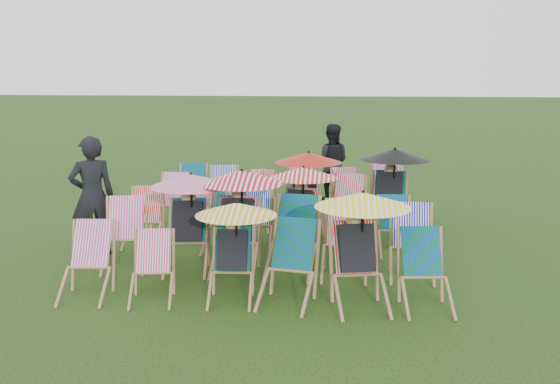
# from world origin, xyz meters

# --- Properties ---
(ground) EXTENTS (100.00, 100.00, 0.00)m
(ground) POSITION_xyz_m (0.00, 0.00, 0.00)
(ground) COLOR black
(ground) RESTS_ON ground
(deckchair_0) EXTENTS (0.65, 0.87, 0.90)m
(deckchair_0) POSITION_xyz_m (-2.12, -2.22, 0.45)
(deckchair_0) COLOR #9A7248
(deckchair_0) RESTS_ON ground
(deckchair_1) EXTENTS (0.64, 0.82, 0.82)m
(deckchair_1) POSITION_xyz_m (-1.28, -2.25, 0.41)
(deckchair_1) COLOR #9A7248
(deckchair_1) RESTS_ON ground
(deckchair_2) EXTENTS (1.01, 1.07, 1.20)m
(deckchair_2) POSITION_xyz_m (-0.29, -2.12, 0.64)
(deckchair_2) COLOR #9A7248
(deckchair_2) RESTS_ON ground
(deckchair_3) EXTENTS (0.80, 1.00, 0.97)m
(deckchair_3) POSITION_xyz_m (0.41, -2.19, 0.48)
(deckchair_3) COLOR #9A7248
(deckchair_3) RESTS_ON ground
(deckchair_4) EXTENTS (1.16, 1.26, 1.37)m
(deckchair_4) POSITION_xyz_m (1.26, -2.20, 0.73)
(deckchair_4) COLOR #9A7248
(deckchair_4) RESTS_ON ground
(deckchair_5) EXTENTS (0.68, 0.89, 0.90)m
(deckchair_5) POSITION_xyz_m (2.04, -2.22, 0.45)
(deckchair_5) COLOR #9A7248
(deckchair_5) RESTS_ON ground
(deckchair_6) EXTENTS (0.80, 0.99, 0.97)m
(deckchair_6) POSITION_xyz_m (-2.04, -1.04, 0.48)
(deckchair_6) COLOR #9A7248
(deckchair_6) RESTS_ON ground
(deckchair_7) EXTENTS (1.14, 1.22, 1.36)m
(deckchair_7) POSITION_xyz_m (-1.11, -1.03, 0.72)
(deckchair_7) COLOR #9A7248
(deckchair_7) RESTS_ON ground
(deckchair_8) EXTENTS (1.19, 1.24, 1.42)m
(deckchair_8) POSITION_xyz_m (-0.40, -1.01, 0.75)
(deckchair_8) COLOR #9A7248
(deckchair_8) RESTS_ON ground
(deckchair_9) EXTENTS (0.81, 1.03, 1.03)m
(deckchair_9) POSITION_xyz_m (0.38, -1.06, 0.52)
(deckchair_9) COLOR #9A7248
(deckchair_9) RESTS_ON ground
(deckchair_10) EXTENTS (0.69, 0.94, 0.99)m
(deckchair_10) POSITION_xyz_m (1.10, -1.09, 0.50)
(deckchair_10) COLOR #9A7248
(deckchair_10) RESTS_ON ground
(deckchair_11) EXTENTS (0.68, 0.91, 0.95)m
(deckchair_11) POSITION_xyz_m (2.01, -1.07, 0.48)
(deckchair_11) COLOR #9A7248
(deckchair_11) RESTS_ON ground
(deckchair_12) EXTENTS (0.64, 0.86, 0.90)m
(deckchair_12) POSITION_xyz_m (-2.12, 0.10, 0.45)
(deckchair_12) COLOR #9A7248
(deckchair_12) RESTS_ON ground
(deckchair_13) EXTENTS (0.71, 0.93, 0.95)m
(deckchair_13) POSITION_xyz_m (-1.30, -0.00, 0.47)
(deckchair_13) COLOR #9A7248
(deckchair_13) RESTS_ON ground
(deckchair_14) EXTENTS (0.64, 0.87, 0.92)m
(deckchair_14) POSITION_xyz_m (-0.31, 0.01, 0.46)
(deckchair_14) COLOR #9A7248
(deckchair_14) RESTS_ON ground
(deckchair_15) EXTENTS (1.08, 1.15, 1.29)m
(deckchair_15) POSITION_xyz_m (0.39, 0.15, 0.68)
(deckchair_15) COLOR #9A7248
(deckchair_15) RESTS_ON ground
(deckchair_16) EXTENTS (0.68, 0.84, 0.82)m
(deckchair_16) POSITION_xyz_m (1.25, -0.01, 0.41)
(deckchair_16) COLOR #9A7248
(deckchair_16) RESTS_ON ground
(deckchair_17) EXTENTS (0.59, 0.80, 0.85)m
(deckchair_17) POSITION_xyz_m (1.89, 0.01, 0.42)
(deckchair_17) COLOR #9A7248
(deckchair_17) RESTS_ON ground
(deckchair_18) EXTENTS (0.65, 0.89, 0.93)m
(deckchair_18) POSITION_xyz_m (-1.97, 1.24, 0.47)
(deckchair_18) COLOR #9A7248
(deckchair_18) RESTS_ON ground
(deckchair_19) EXTENTS (0.66, 0.84, 0.82)m
(deckchair_19) POSITION_xyz_m (-1.26, 1.12, 0.41)
(deckchair_19) COLOR #9A7248
(deckchair_19) RESTS_ON ground
(deckchair_20) EXTENTS (0.73, 0.91, 0.88)m
(deckchair_20) POSITION_xyz_m (-0.51, 1.22, 0.44)
(deckchair_20) COLOR #9A7248
(deckchair_20) RESTS_ON ground
(deckchair_21) EXTENTS (1.16, 1.25, 1.37)m
(deckchair_21) POSITION_xyz_m (0.45, 1.22, 0.73)
(deckchair_21) COLOR #9A7248
(deckchair_21) RESTS_ON ground
(deckchair_22) EXTENTS (0.78, 0.98, 0.97)m
(deckchair_22) POSITION_xyz_m (1.16, 1.19, 0.48)
(deckchair_22) COLOR #9A7248
(deckchair_22) RESTS_ON ground
(deckchair_23) EXTENTS (1.21, 1.28, 1.44)m
(deckchair_23) POSITION_xyz_m (1.91, 1.32, 0.76)
(deckchair_23) COLOR #9A7248
(deckchair_23) RESTS_ON ground
(deckchair_24) EXTENTS (0.64, 0.87, 0.93)m
(deckchair_24) POSITION_xyz_m (-1.90, 2.38, 0.46)
(deckchair_24) COLOR #9A7248
(deckchair_24) RESTS_ON ground
(deckchair_25) EXTENTS (0.73, 0.92, 0.91)m
(deckchair_25) POSITION_xyz_m (-1.19, 2.31, 0.46)
(deckchair_25) COLOR #9A7248
(deckchair_25) RESTS_ON ground
(deckchair_26) EXTENTS (0.59, 0.80, 0.84)m
(deckchair_26) POSITION_xyz_m (-0.46, 2.34, 0.42)
(deckchair_26) COLOR #9A7248
(deckchair_26) RESTS_ON ground
(deckchair_27) EXTENTS (0.73, 0.94, 0.93)m
(deckchair_27) POSITION_xyz_m (0.34, 2.29, 0.47)
(deckchair_27) COLOR #9A7248
(deckchair_27) RESTS_ON ground
(deckchair_28) EXTENTS (0.71, 0.90, 0.89)m
(deckchair_28) POSITION_xyz_m (1.19, 2.40, 0.44)
(deckchair_28) COLOR #9A7248
(deckchair_28) RESTS_ON ground
(deckchair_29) EXTENTS (0.69, 0.95, 1.01)m
(deckchair_29) POSITION_xyz_m (1.95, 2.29, 0.51)
(deckchair_29) COLOR #9A7248
(deckchair_29) RESTS_ON ground
(person_left) EXTENTS (0.80, 0.71, 1.83)m
(person_left) POSITION_xyz_m (-2.70, -0.49, 0.92)
(person_left) COLOR black
(person_left) RESTS_ON ground
(person_rear) EXTENTS (0.85, 0.69, 1.64)m
(person_rear) POSITION_xyz_m (0.85, 3.85, 0.82)
(person_rear) COLOR black
(person_rear) RESTS_ON ground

